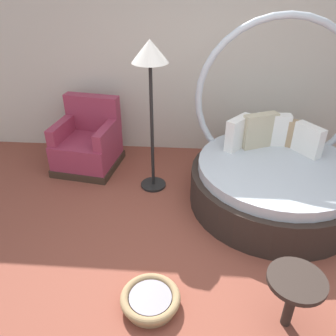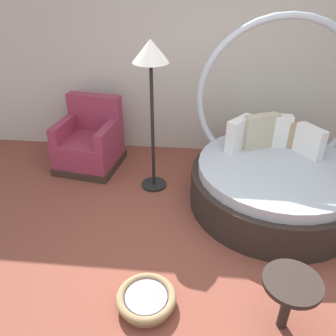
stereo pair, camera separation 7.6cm
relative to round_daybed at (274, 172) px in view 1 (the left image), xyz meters
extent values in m
cube|color=brown|center=(-0.91, -1.18, -0.40)|extent=(8.00, 8.00, 0.02)
cube|color=beige|center=(-0.91, 1.29, 1.02)|extent=(8.00, 0.12, 2.81)
cylinder|color=#2D231E|center=(0.00, -0.08, -0.17)|extent=(1.94, 1.94, 0.43)
cylinder|color=#B2BCC6|center=(0.00, -0.08, 0.10)|extent=(1.79, 1.79, 0.12)
torus|color=#B2BCC6|center=(0.00, 0.45, 0.72)|extent=(1.93, 0.08, 1.93)
cube|color=white|center=(0.37, 0.18, 0.34)|extent=(0.30, 0.36, 0.35)
cube|color=tan|center=(0.20, 0.37, 0.33)|extent=(0.35, 0.24, 0.33)
cube|color=white|center=(0.00, 0.39, 0.36)|extent=(0.40, 0.13, 0.40)
cube|color=#BCB293|center=(-0.17, 0.32, 0.37)|extent=(0.43, 0.28, 0.42)
cube|color=white|center=(-0.42, 0.27, 0.36)|extent=(0.34, 0.38, 0.39)
cube|color=#38281E|center=(-2.41, 0.58, -0.34)|extent=(0.91, 0.91, 0.10)
cube|color=#99334C|center=(-2.41, 0.58, -0.12)|extent=(0.87, 0.87, 0.34)
cube|color=#99334C|center=(-2.36, 0.89, 0.30)|extent=(0.78, 0.28, 0.50)
cube|color=#99334C|center=(-2.73, 0.63, 0.16)|extent=(0.22, 0.69, 0.22)
cube|color=#99334C|center=(-2.10, 0.53, 0.16)|extent=(0.22, 0.69, 0.22)
cylinder|color=#9E7F56|center=(-1.28, -1.63, -0.36)|extent=(0.44, 0.44, 0.06)
torus|color=#9E7F56|center=(-1.28, -1.63, -0.29)|extent=(0.51, 0.51, 0.07)
cylinder|color=gray|center=(-1.28, -1.63, -0.30)|extent=(0.36, 0.36, 0.05)
cylinder|color=#2D231E|center=(-0.17, -1.71, -0.15)|extent=(0.08, 0.08, 0.48)
cylinder|color=#2D231E|center=(-0.17, -1.71, 0.11)|extent=(0.44, 0.44, 0.04)
cylinder|color=black|center=(-1.45, 0.17, -0.37)|extent=(0.32, 0.32, 0.03)
cylinder|color=black|center=(-1.45, 0.17, 0.42)|extent=(0.04, 0.04, 1.55)
cone|color=silver|center=(-1.45, 0.17, 1.31)|extent=(0.40, 0.40, 0.24)
camera|label=1|loc=(-0.99, -3.51, 2.15)|focal=36.95mm
camera|label=2|loc=(-0.91, -3.51, 2.15)|focal=36.95mm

